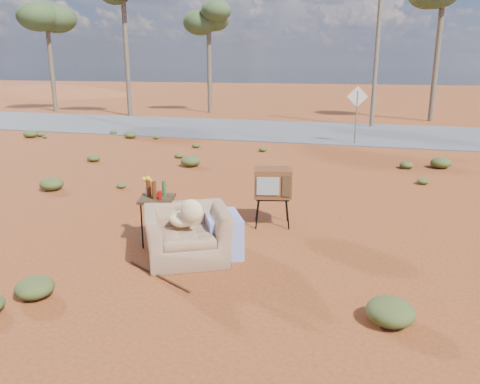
# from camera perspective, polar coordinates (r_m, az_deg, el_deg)

# --- Properties ---
(ground) EXTENTS (140.00, 140.00, 0.00)m
(ground) POSITION_cam_1_polar(r_m,az_deg,el_deg) (7.29, -3.48, -8.65)
(ground) COLOR brown
(ground) RESTS_ON ground
(highway) EXTENTS (140.00, 7.00, 0.04)m
(highway) POSITION_cam_1_polar(r_m,az_deg,el_deg) (21.58, 10.20, 7.23)
(highway) COLOR #565659
(highway) RESTS_ON ground
(dirt_mound) EXTENTS (26.00, 18.00, 2.00)m
(dirt_mound) POSITION_cam_1_polar(r_m,az_deg,el_deg) (51.70, -22.74, 10.85)
(dirt_mound) COLOR brown
(dirt_mound) RESTS_ON ground
(armchair) EXTENTS (1.64, 1.53, 1.11)m
(armchair) POSITION_cam_1_polar(r_m,az_deg,el_deg) (7.33, -5.65, -4.24)
(armchair) COLOR #89674A
(armchair) RESTS_ON ground
(tv_unit) EXTENTS (0.79, 0.69, 1.10)m
(tv_unit) POSITION_cam_1_polar(r_m,az_deg,el_deg) (8.72, 4.01, 1.05)
(tv_unit) COLOR black
(tv_unit) RESTS_ON ground
(side_table) EXTENTS (0.71, 0.71, 1.13)m
(side_table) POSITION_cam_1_polar(r_m,az_deg,el_deg) (7.94, -10.35, -0.41)
(side_table) COLOR #342013
(side_table) RESTS_ON ground
(rusty_bar) EXTENTS (1.26, 0.70, 0.04)m
(rusty_bar) POSITION_cam_1_polar(r_m,az_deg,el_deg) (6.93, -9.88, -10.03)
(rusty_bar) COLOR #522C15
(rusty_bar) RESTS_ON ground
(road_sign) EXTENTS (0.78, 0.06, 2.19)m
(road_sign) POSITION_cam_1_polar(r_m,az_deg,el_deg) (18.34, 14.07, 10.29)
(road_sign) COLOR brown
(road_sign) RESTS_ON ground
(eucalyptus_far_left) EXTENTS (3.20, 3.20, 7.10)m
(eucalyptus_far_left) POSITION_cam_1_polar(r_m,az_deg,el_deg) (33.32, -22.56, 19.32)
(eucalyptus_far_left) COLOR brown
(eucalyptus_far_left) RESTS_ON ground
(eucalyptus_near_left) EXTENTS (3.20, 3.20, 6.60)m
(eucalyptus_near_left) POSITION_cam_1_polar(r_m,az_deg,el_deg) (30.18, -3.85, 19.99)
(eucalyptus_near_left) COLOR brown
(eucalyptus_near_left) RESTS_ON ground
(utility_pole_center) EXTENTS (1.40, 0.20, 8.00)m
(utility_pole_center) POSITION_cam_1_polar(r_m,az_deg,el_deg) (23.79, 16.43, 17.56)
(utility_pole_center) COLOR brown
(utility_pole_center) RESTS_ON ground
(scrub_patch) EXTENTS (17.49, 8.07, 0.33)m
(scrub_patch) POSITION_cam_1_polar(r_m,az_deg,el_deg) (11.47, 0.07, 1.07)
(scrub_patch) COLOR #3E4920
(scrub_patch) RESTS_ON ground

